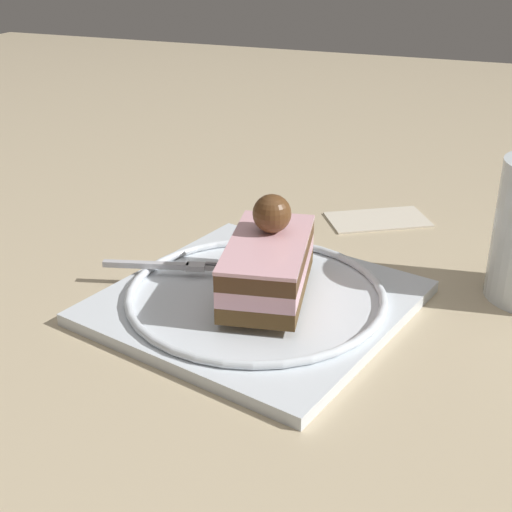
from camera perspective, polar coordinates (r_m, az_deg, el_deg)
ground_plane at (r=0.60m, az=-1.66°, el=-2.84°), size 2.40×2.40×0.00m
dessert_plate at (r=0.57m, az=-0.00°, el=-3.50°), size 0.27×0.27×0.02m
cake_slice at (r=0.56m, az=1.00°, el=-0.44°), size 0.08×0.13×0.07m
fork at (r=0.60m, az=-6.73°, el=-0.80°), size 0.11×0.04×0.00m
folded_napkin at (r=0.75m, az=9.83°, el=2.99°), size 0.12×0.10×0.00m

